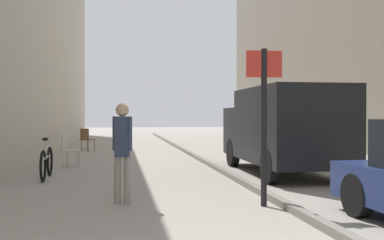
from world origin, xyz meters
name	(u,v)px	position (x,y,z in m)	size (l,w,h in m)	color
ground_plane	(152,161)	(0.00, 12.00, 0.00)	(80.00, 80.00, 0.00)	gray
kerb_strip	(200,158)	(1.58, 12.00, 0.06)	(0.16, 40.00, 0.12)	slate
pedestrian_main_foreground	(122,146)	(-1.02, 4.97, 0.99)	(0.33, 0.24, 1.71)	gray
delivery_van	(282,128)	(3.08, 8.28, 1.18)	(2.02, 4.97, 2.18)	black
street_sign_post	(264,113)	(1.28, 4.39, 1.55)	(0.60, 0.10, 2.60)	black
bicycle_leaning	(47,163)	(-2.77, 8.25, 0.38)	(0.10, 1.77, 0.98)	black
cafe_chair_near_window	(68,148)	(-2.53, 10.64, 0.55)	(0.52, 0.52, 0.94)	#B7B2A8
cafe_chair_by_doorway	(86,138)	(-2.42, 16.47, 0.55)	(0.62, 0.62, 0.94)	brown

